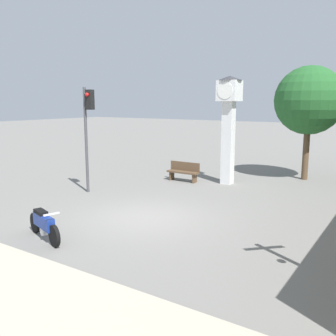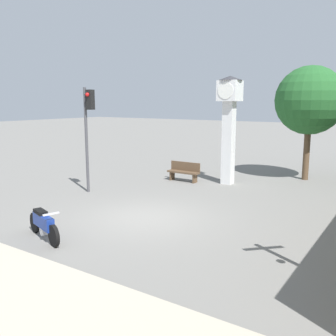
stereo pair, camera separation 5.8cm
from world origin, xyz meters
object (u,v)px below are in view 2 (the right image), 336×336
street_tree (310,101)px  bench (184,171)px  clock_tower (229,114)px  traffic_light (88,121)px  motorcycle (44,224)px

street_tree → bench: bearing=-142.8°
clock_tower → bench: size_ratio=3.08×
clock_tower → traffic_light: size_ratio=1.13×
traffic_light → street_tree: street_tree is taller
clock_tower → traffic_light: 6.30m
clock_tower → street_tree: 4.13m
clock_tower → motorcycle: bearing=-97.5°
motorcycle → clock_tower: 9.92m
traffic_light → bench: size_ratio=2.73×
motorcycle → traffic_light: 6.05m
motorcycle → bench: size_ratio=1.22×
street_tree → traffic_light: bearing=-131.6°
street_tree → bench: 6.87m
motorcycle → street_tree: size_ratio=0.36×
motorcycle → street_tree: bearing=89.9°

